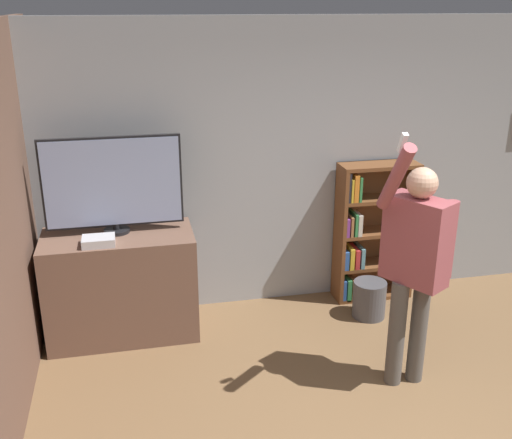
{
  "coord_description": "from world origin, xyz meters",
  "views": [
    {
      "loc": [
        -1.71,
        -2.58,
        2.81
      ],
      "look_at": [
        -0.8,
        1.63,
        1.23
      ],
      "focal_mm": 42.0,
      "sensor_mm": 36.0,
      "label": 1
    }
  ],
  "objects_px": {
    "waste_bin": "(369,299)",
    "person": "(415,257)",
    "television": "(113,184)",
    "bookshelf": "(368,234)",
    "game_console": "(99,241)"
  },
  "relations": [
    {
      "from": "bookshelf",
      "to": "waste_bin",
      "type": "height_order",
      "value": "bookshelf"
    },
    {
      "from": "television",
      "to": "game_console",
      "type": "xyz_separation_m",
      "value": [
        -0.14,
        -0.26,
        -0.4
      ]
    },
    {
      "from": "television",
      "to": "person",
      "type": "bearing_deg",
      "value": -30.91
    },
    {
      "from": "bookshelf",
      "to": "person",
      "type": "distance_m",
      "value": 1.51
    },
    {
      "from": "waste_bin",
      "to": "game_console",
      "type": "bearing_deg",
      "value": -179.79
    },
    {
      "from": "bookshelf",
      "to": "waste_bin",
      "type": "relative_size",
      "value": 3.91
    },
    {
      "from": "game_console",
      "to": "person",
      "type": "bearing_deg",
      "value": -24.07
    },
    {
      "from": "person",
      "to": "waste_bin",
      "type": "bearing_deg",
      "value": 142.05
    },
    {
      "from": "game_console",
      "to": "person",
      "type": "height_order",
      "value": "person"
    },
    {
      "from": "bookshelf",
      "to": "waste_bin",
      "type": "distance_m",
      "value": 0.65
    },
    {
      "from": "person",
      "to": "waste_bin",
      "type": "distance_m",
      "value": 1.36
    },
    {
      "from": "game_console",
      "to": "bookshelf",
      "type": "height_order",
      "value": "bookshelf"
    },
    {
      "from": "game_console",
      "to": "bookshelf",
      "type": "xyz_separation_m",
      "value": [
        2.52,
        0.42,
        -0.31
      ]
    },
    {
      "from": "waste_bin",
      "to": "person",
      "type": "bearing_deg",
      "value": -97.09
    },
    {
      "from": "bookshelf",
      "to": "person",
      "type": "height_order",
      "value": "person"
    }
  ]
}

